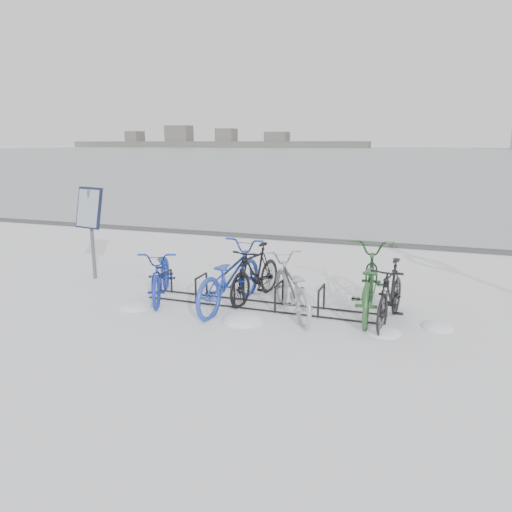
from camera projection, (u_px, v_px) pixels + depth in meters
The scene contains 13 objects.
ground at pixel (259, 306), 8.53m from camera, with size 900.00×900.00×0.00m, color white.
ice_sheet at pixel (427, 152), 150.98m from camera, with size 400.00×298.00×0.02m, color #99A5AD.
quay_edge at pixel (328, 241), 13.94m from camera, with size 400.00×0.25×0.10m, color #3F3F42.
bike_rack at pixel (259, 296), 8.49m from camera, with size 4.00×0.48×0.46m.
info_board at pixel (90, 214), 9.99m from camera, with size 0.66×0.35×1.87m.
shoreline at pixel (207, 143), 286.61m from camera, with size 180.00×12.00×9.50m.
bike_0 at pixel (162, 272), 8.93m from camera, with size 0.64×1.84×0.96m, color #182F9A.
bike_1 at pixel (229, 274), 8.43m from camera, with size 0.74×2.14×1.12m, color #2542B0.
bike_2 at pixel (255, 271), 8.85m from camera, with size 0.48×1.70×1.02m, color black.
bike_3 at pixel (291, 285), 8.07m from camera, with size 0.66×1.89×0.99m, color #9EA2A6.
bike_4 at pixel (369, 279), 8.13m from camera, with size 0.76×2.17×1.14m, color #2A5B2D.
bike_5 at pixel (390, 292), 7.65m from camera, with size 0.47×1.68×1.01m, color black.
snow_drifts at pixel (270, 319), 7.90m from camera, with size 5.37×1.96×0.24m.
Camera 1 is at (2.67, -7.68, 2.74)m, focal length 35.00 mm.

